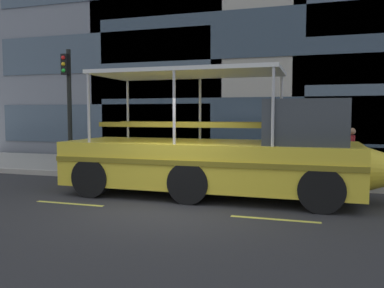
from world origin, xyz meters
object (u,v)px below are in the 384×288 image
(traffic_light_pole, at_px, (68,97))
(leaned_bicycle, at_px, (83,158))
(duck_tour_boat, at_px, (229,155))
(pedestrian_near_bow, at_px, (352,148))

(traffic_light_pole, relative_size, leaned_bicycle, 2.43)
(duck_tour_boat, bearing_deg, pedestrian_near_bow, 42.88)
(duck_tour_boat, bearing_deg, traffic_light_pole, 160.01)
(pedestrian_near_bow, bearing_deg, traffic_light_pole, -176.08)
(pedestrian_near_bow, bearing_deg, leaned_bicycle, -177.06)
(duck_tour_boat, height_order, pedestrian_near_bow, duck_tour_boat)
(duck_tour_boat, distance_m, pedestrian_near_bow, 4.34)
(duck_tour_boat, xyz_separation_m, pedestrian_near_bow, (3.18, 2.95, 0.03))
(traffic_light_pole, relative_size, pedestrian_near_bow, 2.77)
(duck_tour_boat, bearing_deg, leaned_bicycle, 157.20)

